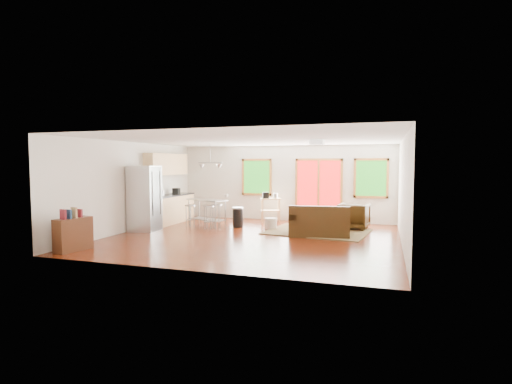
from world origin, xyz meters
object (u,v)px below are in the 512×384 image
(refrigerator, at_px, (145,199))
(kitchen_cart, at_px, (270,202))
(loveseat, at_px, (319,224))
(armchair, at_px, (354,215))
(coffee_table, at_px, (325,217))
(island, at_px, (207,208))
(rug, at_px, (318,232))
(ottoman, at_px, (308,221))

(refrigerator, relative_size, kitchen_cart, 1.89)
(loveseat, bearing_deg, kitchen_cart, 125.60)
(armchair, relative_size, kitchen_cart, 0.86)
(coffee_table, xyz_separation_m, island, (-3.63, -0.58, 0.22))
(coffee_table, bearing_deg, refrigerator, -159.33)
(refrigerator, bearing_deg, rug, 11.08)
(loveseat, distance_m, island, 3.68)
(rug, bearing_deg, island, -179.52)
(ottoman, bearing_deg, refrigerator, -152.69)
(loveseat, bearing_deg, rug, 95.99)
(coffee_table, relative_size, refrigerator, 0.62)
(coffee_table, distance_m, refrigerator, 5.37)
(armchair, height_order, kitchen_cart, kitchen_cart)
(loveseat, xyz_separation_m, island, (-3.63, 0.58, 0.25))
(coffee_table, xyz_separation_m, refrigerator, (-5.00, -1.89, 0.59))
(armchair, xyz_separation_m, kitchen_cart, (-2.83, 0.72, 0.26))
(armchair, relative_size, ottoman, 1.59)
(loveseat, height_order, kitchen_cart, kitchen_cart)
(loveseat, distance_m, kitchen_cart, 3.00)
(coffee_table, bearing_deg, island, -170.94)
(refrigerator, xyz_separation_m, island, (1.37, 1.31, -0.36))
(coffee_table, bearing_deg, rug, -104.51)
(rug, bearing_deg, ottoman, 115.18)
(ottoman, bearing_deg, island, -162.29)
(loveseat, xyz_separation_m, ottoman, (-0.59, 1.55, -0.16))
(kitchen_cart, bearing_deg, rug, -39.92)
(armchair, distance_m, ottoman, 1.42)
(rug, relative_size, refrigerator, 1.46)
(coffee_table, height_order, armchair, armchair)
(island, bearing_deg, coffee_table, 9.06)
(ottoman, xyz_separation_m, kitchen_cart, (-1.44, 0.63, 0.51))
(armchair, bearing_deg, loveseat, 69.58)
(armchair, distance_m, kitchen_cart, 2.93)
(armchair, xyz_separation_m, refrigerator, (-5.80, -2.19, 0.52))
(ottoman, distance_m, island, 3.22)
(loveseat, relative_size, ottoman, 3.13)
(island, bearing_deg, armchair, 11.27)
(rug, bearing_deg, refrigerator, -164.61)
(rug, xyz_separation_m, armchair, (0.95, 0.85, 0.42))
(loveseat, height_order, armchair, armchair)
(rug, height_order, coffee_table, coffee_table)
(rug, xyz_separation_m, ottoman, (-0.44, 0.94, 0.17))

